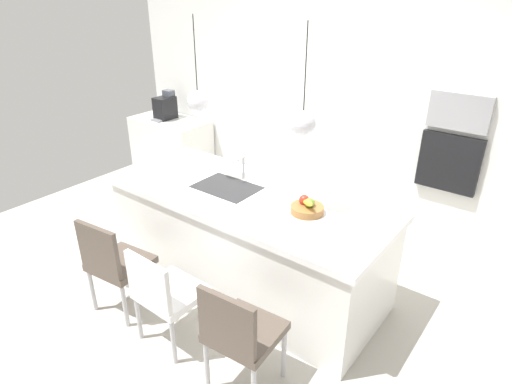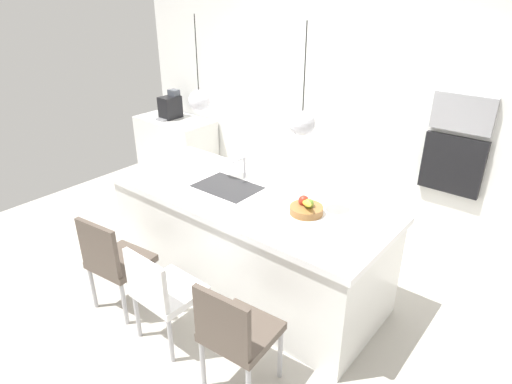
{
  "view_description": "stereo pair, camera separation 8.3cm",
  "coord_description": "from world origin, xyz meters",
  "px_view_note": "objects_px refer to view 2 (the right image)",
  "views": [
    {
      "loc": [
        2.12,
        -2.62,
        2.58
      ],
      "look_at": [
        0.1,
        0.0,
        0.99
      ],
      "focal_mm": 30.51,
      "sensor_mm": 36.0,
      "label": 1
    },
    {
      "loc": [
        2.18,
        -2.57,
        2.58
      ],
      "look_at": [
        0.1,
        0.0,
        0.99
      ],
      "focal_mm": 30.51,
      "sensor_mm": 36.0,
      "label": 2
    }
  ],
  "objects_px": {
    "chair_near": "(114,259)",
    "chair_middle": "(163,290)",
    "oven": "(452,164)",
    "fruit_bowl": "(306,208)",
    "chair_far": "(236,332)",
    "microwave": "(463,113)",
    "coffee_machine": "(170,107)"
  },
  "relations": [
    {
      "from": "chair_middle",
      "to": "chair_far",
      "type": "height_order",
      "value": "chair_far"
    },
    {
      "from": "microwave",
      "to": "oven",
      "type": "bearing_deg",
      "value": 0.0
    },
    {
      "from": "chair_middle",
      "to": "chair_near",
      "type": "bearing_deg",
      "value": -179.51
    },
    {
      "from": "microwave",
      "to": "chair_near",
      "type": "relative_size",
      "value": 0.6
    },
    {
      "from": "microwave",
      "to": "oven",
      "type": "xyz_separation_m",
      "value": [
        0.0,
        0.0,
        -0.5
      ]
    },
    {
      "from": "chair_near",
      "to": "chair_far",
      "type": "height_order",
      "value": "same"
    },
    {
      "from": "fruit_bowl",
      "to": "chair_middle",
      "type": "distance_m",
      "value": 1.27
    },
    {
      "from": "fruit_bowl",
      "to": "coffee_machine",
      "type": "distance_m",
      "value": 3.3
    },
    {
      "from": "fruit_bowl",
      "to": "microwave",
      "type": "xyz_separation_m",
      "value": [
        0.64,
        1.55,
        0.54
      ]
    },
    {
      "from": "chair_middle",
      "to": "chair_far",
      "type": "bearing_deg",
      "value": -0.28
    },
    {
      "from": "oven",
      "to": "chair_near",
      "type": "distance_m",
      "value": 3.2
    },
    {
      "from": "oven",
      "to": "microwave",
      "type": "bearing_deg",
      "value": 0.0
    },
    {
      "from": "chair_middle",
      "to": "fruit_bowl",
      "type": "bearing_deg",
      "value": 58.5
    },
    {
      "from": "fruit_bowl",
      "to": "microwave",
      "type": "relative_size",
      "value": 0.49
    },
    {
      "from": "chair_near",
      "to": "chair_middle",
      "type": "xyz_separation_m",
      "value": [
        0.61,
        0.01,
        -0.02
      ]
    },
    {
      "from": "chair_middle",
      "to": "chair_far",
      "type": "distance_m",
      "value": 0.74
    },
    {
      "from": "microwave",
      "to": "chair_middle",
      "type": "relative_size",
      "value": 0.64
    },
    {
      "from": "microwave",
      "to": "chair_far",
      "type": "bearing_deg",
      "value": -101.28
    },
    {
      "from": "fruit_bowl",
      "to": "chair_far",
      "type": "bearing_deg",
      "value": -82.71
    },
    {
      "from": "coffee_machine",
      "to": "chair_near",
      "type": "height_order",
      "value": "coffee_machine"
    },
    {
      "from": "coffee_machine",
      "to": "chair_middle",
      "type": "height_order",
      "value": "coffee_machine"
    },
    {
      "from": "fruit_bowl",
      "to": "chair_middle",
      "type": "height_order",
      "value": "fruit_bowl"
    },
    {
      "from": "fruit_bowl",
      "to": "oven",
      "type": "relative_size",
      "value": 0.47
    },
    {
      "from": "coffee_machine",
      "to": "oven",
      "type": "xyz_separation_m",
      "value": [
        3.68,
        0.3,
        -0.01
      ]
    },
    {
      "from": "fruit_bowl",
      "to": "oven",
      "type": "distance_m",
      "value": 1.68
    },
    {
      "from": "chair_near",
      "to": "chair_far",
      "type": "distance_m",
      "value": 1.35
    },
    {
      "from": "chair_near",
      "to": "chair_middle",
      "type": "distance_m",
      "value": 0.61
    },
    {
      "from": "oven",
      "to": "chair_near",
      "type": "height_order",
      "value": "oven"
    },
    {
      "from": "oven",
      "to": "chair_middle",
      "type": "relative_size",
      "value": 0.67
    },
    {
      "from": "chair_far",
      "to": "chair_middle",
      "type": "bearing_deg",
      "value": 179.72
    },
    {
      "from": "microwave",
      "to": "chair_far",
      "type": "height_order",
      "value": "microwave"
    },
    {
      "from": "oven",
      "to": "chair_middle",
      "type": "distance_m",
      "value": 2.89
    }
  ]
}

